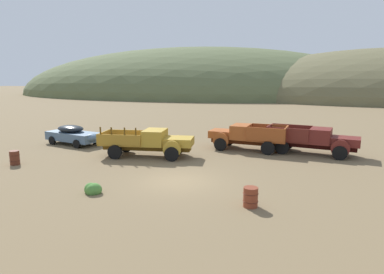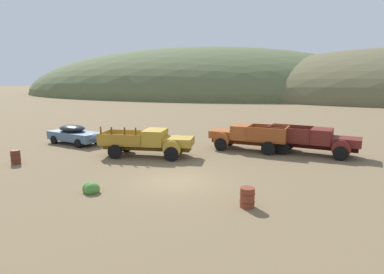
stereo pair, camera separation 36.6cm
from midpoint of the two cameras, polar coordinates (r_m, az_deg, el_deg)
name	(u,v)px [view 1 (the left image)]	position (r m, az deg, el deg)	size (l,w,h in m)	color
ground_plane	(178,181)	(17.96, -3.02, -7.56)	(300.00, 300.00, 0.00)	brown
hill_center	(196,95)	(101.82, 0.61, 7.20)	(112.18, 60.97, 27.85)	#56603D
car_chalk_blue	(74,135)	(28.96, -19.74, 0.38)	(5.21, 3.08, 1.57)	slate
truck_mustard	(153,142)	(23.29, -7.05, -0.91)	(6.57, 2.89, 2.16)	#593D12
truck_oxide_orange	(243,136)	(25.67, 8.23, 0.12)	(5.99, 3.07, 1.91)	#51220D
truck_oxblood	(318,141)	(25.29, 20.29, -0.57)	(6.50, 3.39, 1.91)	black
oil_drum_spare	(251,197)	(14.66, 9.24, -10.08)	(0.66, 0.66, 0.86)	brown
oil_drum_foreground	(15,158)	(23.96, -28.38, -3.14)	(0.62, 0.62, 0.90)	#5B2819
bush_near_barrel	(162,145)	(26.17, -5.61, -1.40)	(0.95, 1.16, 0.90)	olive
bush_front_right	(93,190)	(16.86, -17.19, -8.60)	(0.87, 0.71, 0.64)	#4C8438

